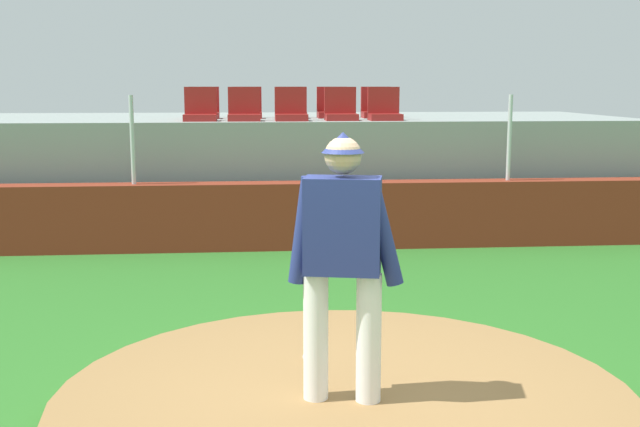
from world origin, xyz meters
name	(u,v)px	position (x,y,z in m)	size (l,w,h in m)	color
ground_plane	(345,421)	(0.00, 0.00, 0.00)	(60.00, 60.00, 0.00)	#2B6B23
pitchers_mound	(345,407)	(0.00, 0.00, 0.10)	(3.94, 3.94, 0.20)	olive
pitcher	(343,248)	(-0.04, -0.11, 1.23)	(0.76, 0.35, 1.77)	white
baseball	(307,357)	(-0.21, 0.62, 0.24)	(0.07, 0.07, 0.07)	white
brick_barrier	(297,215)	(0.00, 5.72, 0.46)	(12.46, 0.40, 0.93)	maroon
fence_post_left	(132,140)	(-2.22, 5.72, 1.53)	(0.06, 0.06, 1.20)	silver
fence_post_right	(509,138)	(2.98, 5.72, 1.53)	(0.06, 0.06, 1.20)	silver
bleacher_platform	(289,167)	(0.00, 8.30, 0.86)	(11.07, 4.06, 1.73)	gray
stadium_chair_0	(200,110)	(-1.37, 6.82, 1.88)	(0.48, 0.44, 0.50)	maroon
stadium_chair_1	(244,110)	(-0.72, 6.80, 1.88)	(0.48, 0.44, 0.50)	maroon
stadium_chair_2	(291,110)	(-0.03, 6.77, 1.88)	(0.48, 0.44, 0.50)	maroon
stadium_chair_3	(341,110)	(0.73, 6.82, 1.88)	(0.48, 0.44, 0.50)	maroon
stadium_chair_4	(384,110)	(1.39, 6.79, 1.88)	(0.48, 0.44, 0.50)	maroon
stadium_chair_5	(204,109)	(-1.37, 7.67, 1.88)	(0.48, 0.44, 0.50)	maroon
stadium_chair_6	(247,108)	(-0.69, 7.70, 1.88)	(0.48, 0.44, 0.50)	maroon
stadium_chair_7	(291,108)	(0.02, 7.67, 1.88)	(0.48, 0.44, 0.50)	maroon
stadium_chair_8	(332,108)	(0.69, 7.72, 1.88)	(0.48, 0.44, 0.50)	maroon
stadium_chair_9	(376,108)	(1.41, 7.72, 1.88)	(0.48, 0.44, 0.50)	maroon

